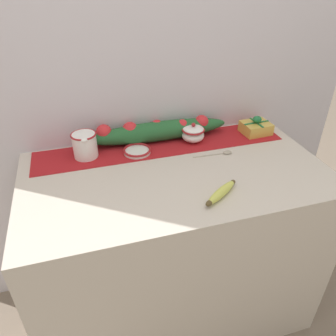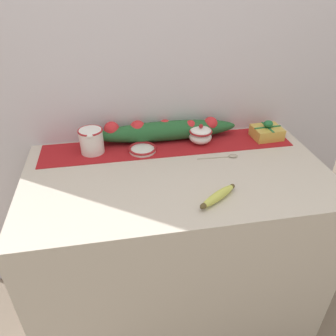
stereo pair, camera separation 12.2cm
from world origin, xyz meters
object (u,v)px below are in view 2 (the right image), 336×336
banana (218,196)px  spoon (231,156)px  small_dish (143,149)px  sugar_bowl (200,135)px  gift_box (267,132)px  cream_pitcher (91,140)px

banana → spoon: 0.32m
spoon → small_dish: bearing=165.4°
sugar_bowl → spoon: 0.19m
sugar_bowl → gift_box: bearing=-1.1°
small_dish → banana: banana is taller
spoon → banana: bearing=-115.1°
cream_pitcher → gift_box: 0.84m
sugar_bowl → spoon: sugar_bowl is taller
banana → cream_pitcher: bearing=136.1°
sugar_bowl → spoon: bearing=-56.5°
spoon → cream_pitcher: bearing=168.4°
small_dish → spoon: 0.40m
banana → spoon: bearing=62.3°
sugar_bowl → spoon: (0.10, -0.15, -0.04)m
cream_pitcher → gift_box: size_ratio=0.92×
cream_pitcher → banana: bearing=-43.9°
sugar_bowl → small_dish: bearing=-173.1°
small_dish → spoon: size_ratio=0.69×
sugar_bowl → banana: 0.44m
sugar_bowl → spoon: size_ratio=0.59×
sugar_bowl → gift_box: sugar_bowl is taller
cream_pitcher → sugar_bowl: size_ratio=1.19×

